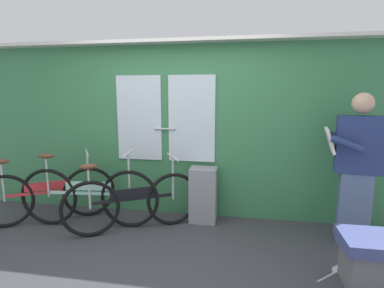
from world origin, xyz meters
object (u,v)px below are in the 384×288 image
Objects in this scene: bicycle_leaning_behind at (88,196)px; passenger_reading_newspaper at (356,167)px; bicycle_near_door at (133,202)px; trash_bin_by_wall at (203,195)px; bicycle_by_pole at (48,194)px.

bicycle_leaning_behind is 3.04m from passenger_reading_newspaper.
bicycle_leaning_behind is at bearing 147.48° from bicycle_near_door.
bicycle_leaning_behind is 2.49× the size of trash_bin_by_wall.
bicycle_by_pole is 0.87× the size of passenger_reading_newspaper.
trash_bin_by_wall is at bearing 10.33° from bicycle_leaning_behind.
bicycle_by_pole is (-0.56, 0.03, -0.02)m from bicycle_leaning_behind.
bicycle_near_door is at bearing -151.30° from trash_bin_by_wall.
bicycle_near_door is at bearing -34.91° from bicycle_by_pole.
trash_bin_by_wall is (-1.65, 0.30, -0.51)m from passenger_reading_newspaper.
bicycle_near_door is at bearing 12.40° from passenger_reading_newspaper.
bicycle_near_door is 0.58m from bicycle_leaning_behind.
bicycle_by_pole is 2.03× the size of trash_bin_by_wall.
bicycle_leaning_behind is at bearing -163.61° from trash_bin_by_wall.
passenger_reading_newspaper is (2.42, 0.12, 0.50)m from bicycle_near_door.
bicycle_by_pole is at bearing 170.81° from bicycle_leaning_behind.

